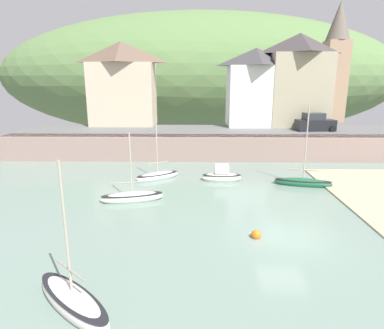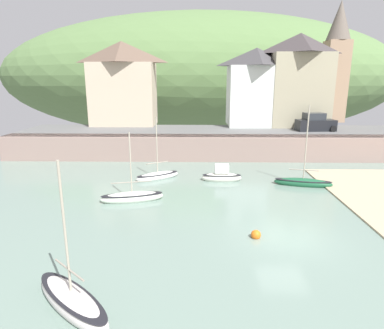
{
  "view_description": "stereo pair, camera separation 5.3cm",
  "coord_description": "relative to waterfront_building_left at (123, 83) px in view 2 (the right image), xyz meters",
  "views": [
    {
      "loc": [
        -4.5,
        -15.8,
        7.87
      ],
      "look_at": [
        -4.91,
        7.56,
        1.87
      ],
      "focal_mm": 31.18,
      "sensor_mm": 36.0,
      "label": 1
    },
    {
      "loc": [
        -4.45,
        -15.8,
        7.87
      ],
      "look_at": [
        -4.91,
        7.56,
        1.87
      ],
      "focal_mm": 31.18,
      "sensor_mm": 36.0,
      "label": 2
    }
  ],
  "objects": [
    {
      "name": "quay_seawall",
      "position": [
        13.57,
        -7.7,
        -6.03
      ],
      "size": [
        48.0,
        9.4,
        2.4
      ],
      "color": "gray",
      "rests_on": "ground"
    },
    {
      "name": "hillside_backdrop",
      "position": [
        9.44,
        30.0,
        1.05
      ],
      "size": [
        80.0,
        44.0,
        24.1
      ],
      "color": "#5A7B46",
      "rests_on": "ground"
    },
    {
      "name": "waterfront_building_left",
      "position": [
        0.0,
        0.0,
        0.0
      ],
      "size": [
        7.87,
        4.85,
        9.78
      ],
      "color": "beige",
      "rests_on": "ground"
    },
    {
      "name": "waterfront_building_centre",
      "position": [
        15.89,
        0.0,
        -0.4
      ],
      "size": [
        6.73,
        6.1,
        9.01
      ],
      "color": "white",
      "rests_on": "ground"
    },
    {
      "name": "waterfront_building_right",
      "position": [
        20.87,
        0.0,
        0.41
      ],
      "size": [
        7.0,
        6.25,
        10.62
      ],
      "color": "tan",
      "rests_on": "ground"
    },
    {
      "name": "church_with_spire",
      "position": [
        26.69,
        4.0,
        2.71
      ],
      "size": [
        3.0,
        3.0,
        14.94
      ],
      "color": "tan",
      "rests_on": "ground"
    },
    {
      "name": "motorboat_with_cabin",
      "position": [
        10.98,
        -15.46,
        -7.02
      ],
      "size": [
        3.15,
        1.02,
        1.52
      ],
      "rotation": [
        0.0,
        0.0,
        0.0
      ],
      "color": "silver",
      "rests_on": "ground"
    },
    {
      "name": "sailboat_nearest_shore",
      "position": [
        5.8,
        -15.03,
        -7.13
      ],
      "size": [
        3.68,
        2.83,
        5.18
      ],
      "rotation": [
        0.0,
        0.0,
        0.56
      ],
      "color": "white",
      "rests_on": "ground"
    },
    {
      "name": "sailboat_tall_mast",
      "position": [
        4.72,
        -20.16,
        -7.12
      ],
      "size": [
        4.28,
        2.05,
        4.8
      ],
      "rotation": [
        0.0,
        0.0,
        0.24
      ],
      "color": "silver",
      "rests_on": "ground"
    },
    {
      "name": "fishing_boat_green",
      "position": [
        4.7,
        -30.93,
        -7.08
      ],
      "size": [
        3.93,
        3.65,
        5.61
      ],
      "rotation": [
        0.0,
        0.0,
        -0.73
      ],
      "color": "silver",
      "rests_on": "ground"
    },
    {
      "name": "sailboat_far_left",
      "position": [
        17.09,
        -16.64,
        -7.11
      ],
      "size": [
        4.39,
        1.87,
        6.23
      ],
      "rotation": [
        0.0,
        0.0,
        -0.22
      ],
      "color": "#1D5937",
      "rests_on": "ground"
    },
    {
      "name": "parked_car_near_slipway",
      "position": [
        21.83,
        -4.5,
        -4.18
      ],
      "size": [
        4.26,
        2.12,
        1.95
      ],
      "rotation": [
        0.0,
        0.0,
        0.11
      ],
      "color": "black",
      "rests_on": "ground"
    },
    {
      "name": "mooring_buoy",
      "position": [
        12.08,
        -25.35,
        -7.23
      ],
      "size": [
        0.51,
        0.51,
        0.51
      ],
      "color": "orange",
      "rests_on": "ground"
    }
  ]
}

